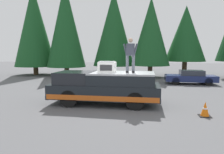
{
  "coord_description": "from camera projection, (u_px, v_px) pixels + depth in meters",
  "views": [
    {
      "loc": [
        -10.08,
        -1.31,
        2.64
      ],
      "look_at": [
        0.81,
        0.44,
        1.35
      ],
      "focal_mm": 33.74,
      "sensor_mm": 36.0,
      "label": 1
    }
  ],
  "objects": [
    {
      "name": "ground_plane",
      "position": [
        118.0,
        106.0,
        10.4
      ],
      "size": [
        90.0,
        90.0,
        0.0
      ],
      "primitive_type": "plane",
      "color": "#565659"
    },
    {
      "name": "conifer_center_right",
      "position": [
        114.0,
        28.0,
        24.04
      ],
      "size": [
        4.74,
        4.74,
        9.67
      ],
      "color": "#4C3826",
      "rests_on": "ground"
    },
    {
      "name": "conifer_far_right",
      "position": [
        34.0,
        26.0,
        24.36
      ],
      "size": [
        4.65,
        4.65,
        10.33
      ],
      "color": "#4C3826",
      "rests_on": "ground"
    },
    {
      "name": "compressor_unit",
      "position": [
        107.0,
        67.0,
        10.41
      ],
      "size": [
        0.65,
        0.84,
        0.56
      ],
      "color": "white",
      "rests_on": "pickup_truck"
    },
    {
      "name": "traffic_cone",
      "position": [
        205.0,
        110.0,
        8.7
      ],
      "size": [
        0.47,
        0.47,
        0.62
      ],
      "color": "black",
      "rests_on": "ground"
    },
    {
      "name": "conifer_left",
      "position": [
        186.0,
        34.0,
        23.2
      ],
      "size": [
        4.4,
        4.4,
        7.73
      ],
      "color": "#4C3826",
      "rests_on": "ground"
    },
    {
      "name": "person_on_truck_bed",
      "position": [
        130.0,
        54.0,
        10.28
      ],
      "size": [
        0.29,
        0.72,
        1.69
      ],
      "color": "#4C515B",
      "rests_on": "pickup_truck"
    },
    {
      "name": "conifer_right",
      "position": [
        66.0,
        25.0,
        23.2
      ],
      "size": [
        4.31,
        4.31,
        10.34
      ],
      "color": "#4C3826",
      "rests_on": "ground"
    },
    {
      "name": "conifer_center_left",
      "position": [
        151.0,
        32.0,
        22.0
      ],
      "size": [
        4.07,
        4.07,
        8.32
      ],
      "color": "#4C3826",
      "rests_on": "ground"
    },
    {
      "name": "parked_car_navy",
      "position": [
        190.0,
        77.0,
        17.65
      ],
      "size": [
        1.64,
        4.1,
        1.16
      ],
      "color": "navy",
      "rests_on": "ground"
    },
    {
      "name": "pickup_truck",
      "position": [
        105.0,
        87.0,
        10.72
      ],
      "size": [
        2.01,
        5.54,
        1.65
      ],
      "color": "black",
      "rests_on": "ground"
    }
  ]
}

